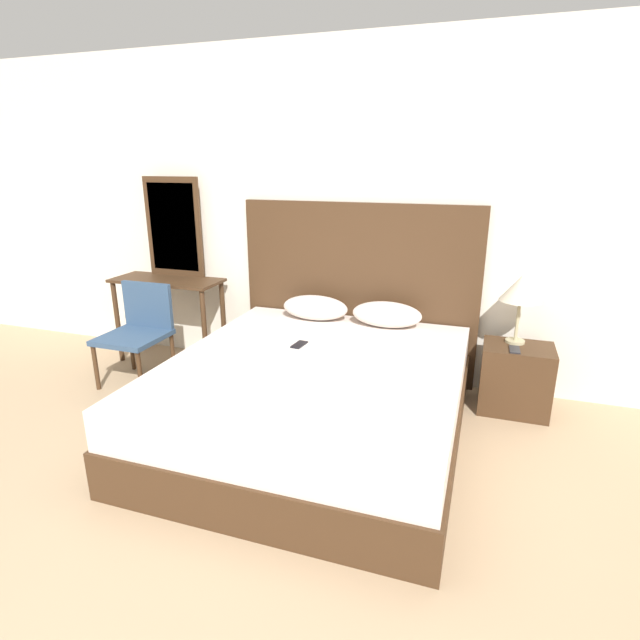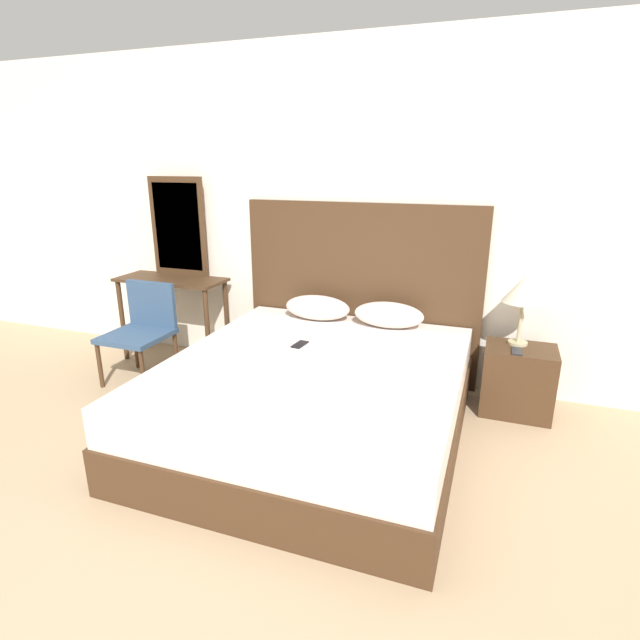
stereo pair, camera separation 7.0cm
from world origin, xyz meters
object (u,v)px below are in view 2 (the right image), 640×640
phone_on_nightstand (517,351)px  chair (143,326)px  nightstand (518,380)px  bed (315,399)px  phone_on_bed (300,344)px  table_lamp (524,291)px  vanity_desk (172,295)px

phone_on_nightstand → chair: size_ratio=0.19×
phone_on_nightstand → nightstand: bearing=69.0°
bed → nightstand: bed is taller
phone_on_bed → nightstand: bearing=20.9°
phone_on_bed → table_lamp: size_ratio=0.31×
nightstand → table_lamp: table_lamp is taller
nightstand → table_lamp: size_ratio=1.00×
table_lamp → phone_on_nightstand: 0.43m
bed → chair: size_ratio=2.61×
nightstand → table_lamp: (-0.03, 0.07, 0.66)m
bed → table_lamp: 1.67m
phone_on_nightstand → chair: bearing=-174.0°
bed → phone_on_bed: phone_on_bed is taller
nightstand → bed: bearing=-147.7°
nightstand → phone_on_nightstand: (-0.04, -0.09, 0.26)m
chair → table_lamp: bearing=9.2°
bed → phone_on_nightstand: bearing=29.9°
phone_on_nightstand → table_lamp: bearing=87.8°
bed → nightstand: size_ratio=4.17×
phone_on_nightstand → bed: bearing=-150.1°
table_lamp → chair: bearing=-170.8°
phone_on_nightstand → vanity_desk: vanity_desk is taller
nightstand → phone_on_nightstand: phone_on_nightstand is taller
bed → phone_on_nightstand: 1.46m
bed → nightstand: bearing=32.3°
nightstand → chair: bearing=-172.3°
nightstand → phone_on_nightstand: 0.28m
table_lamp → vanity_desk: size_ratio=0.51×
bed → chair: bearing=166.5°
phone_on_bed → nightstand: size_ratio=0.31×
nightstand → chair: chair is taller
phone_on_bed → phone_on_nightstand: bearing=18.1°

